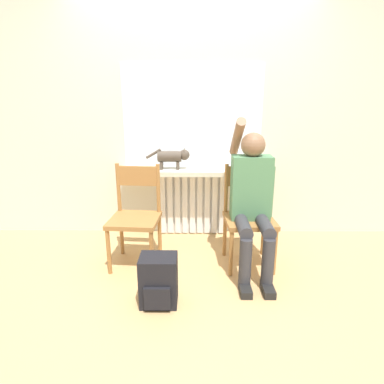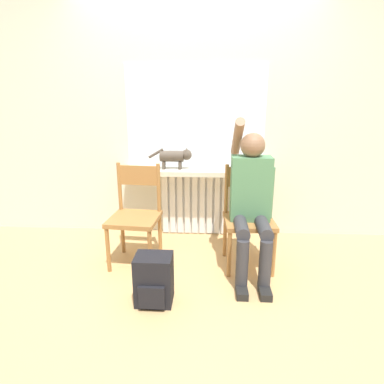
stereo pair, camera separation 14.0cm
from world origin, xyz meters
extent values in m
plane|color=tan|center=(0.00, 0.00, 0.00)|extent=(12.00, 12.00, 0.00)
cube|color=beige|center=(0.00, 1.23, 1.35)|extent=(7.00, 0.06, 2.70)
cube|color=white|center=(0.00, 1.16, 0.36)|extent=(0.74, 0.05, 0.72)
cube|color=white|center=(-0.33, 1.12, 0.36)|extent=(0.06, 0.03, 0.69)
cube|color=white|center=(-0.25, 1.12, 0.36)|extent=(0.06, 0.03, 0.69)
cube|color=white|center=(-0.17, 1.12, 0.36)|extent=(0.06, 0.03, 0.69)
cube|color=white|center=(-0.08, 1.12, 0.36)|extent=(0.06, 0.03, 0.69)
cube|color=white|center=(0.00, 1.12, 0.36)|extent=(0.06, 0.03, 0.69)
cube|color=white|center=(0.08, 1.12, 0.36)|extent=(0.06, 0.03, 0.69)
cube|color=white|center=(0.17, 1.12, 0.36)|extent=(0.06, 0.03, 0.69)
cube|color=white|center=(0.25, 1.12, 0.36)|extent=(0.06, 0.03, 0.69)
cube|color=white|center=(0.33, 1.12, 0.36)|extent=(0.06, 0.03, 0.69)
cube|color=beige|center=(0.00, 1.04, 0.75)|extent=(1.53, 0.32, 0.05)
cube|color=white|center=(0.00, 1.20, 1.30)|extent=(1.47, 0.01, 1.06)
cube|color=#9E6B38|center=(-0.52, 0.42, 0.43)|extent=(0.46, 0.46, 0.04)
cylinder|color=#9E6B38|center=(-0.72, 0.25, 0.21)|extent=(0.04, 0.04, 0.41)
cylinder|color=#9E6B38|center=(-0.34, 0.22, 0.21)|extent=(0.04, 0.04, 0.41)
cylinder|color=#9E6B38|center=(-0.69, 0.62, 0.21)|extent=(0.04, 0.04, 0.41)
cylinder|color=#9E6B38|center=(-0.31, 0.60, 0.21)|extent=(0.04, 0.04, 0.41)
cylinder|color=#9E6B38|center=(-0.69, 0.62, 0.68)|extent=(0.04, 0.04, 0.46)
cylinder|color=#9E6B38|center=(-0.31, 0.60, 0.68)|extent=(0.04, 0.04, 0.46)
cube|color=#9E6B38|center=(-0.50, 0.61, 0.80)|extent=(0.39, 0.05, 0.18)
cube|color=#9E6B38|center=(0.52, 0.42, 0.43)|extent=(0.45, 0.45, 0.04)
cylinder|color=#9E6B38|center=(0.34, 0.22, 0.21)|extent=(0.04, 0.04, 0.41)
cylinder|color=#9E6B38|center=(0.72, 0.24, 0.21)|extent=(0.04, 0.04, 0.41)
cylinder|color=#9E6B38|center=(0.32, 0.60, 0.21)|extent=(0.04, 0.04, 0.41)
cylinder|color=#9E6B38|center=(0.70, 0.62, 0.21)|extent=(0.04, 0.04, 0.41)
cylinder|color=#9E6B38|center=(0.32, 0.60, 0.68)|extent=(0.04, 0.04, 0.46)
cylinder|color=#9E6B38|center=(0.70, 0.62, 0.68)|extent=(0.04, 0.04, 0.46)
cube|color=#9E6B38|center=(0.51, 0.61, 0.80)|extent=(0.39, 0.04, 0.18)
cylinder|color=#333338|center=(0.43, 0.23, 0.47)|extent=(0.11, 0.42, 0.11)
cylinder|color=#333338|center=(0.61, 0.23, 0.47)|extent=(0.11, 0.42, 0.11)
cylinder|color=#333338|center=(0.43, 0.02, 0.22)|extent=(0.10, 0.10, 0.44)
cylinder|color=#333338|center=(0.61, 0.02, 0.22)|extent=(0.10, 0.10, 0.44)
cube|color=black|center=(0.43, -0.04, 0.03)|extent=(0.09, 0.20, 0.06)
cube|color=black|center=(0.61, -0.04, 0.03)|extent=(0.09, 0.20, 0.06)
cube|color=#4C7F56|center=(0.52, 0.44, 0.73)|extent=(0.34, 0.20, 0.56)
sphere|color=#846047|center=(0.52, 0.44, 1.11)|extent=(0.21, 0.21, 0.21)
cylinder|color=#846047|center=(0.40, 0.58, 1.15)|extent=(0.08, 0.50, 0.38)
cylinder|color=#4C7F56|center=(0.67, 0.40, 0.71)|extent=(0.08, 0.08, 0.45)
cylinder|color=#4C4238|center=(-0.24, 1.03, 0.91)|extent=(0.24, 0.11, 0.11)
sphere|color=#4C4238|center=(-0.08, 1.03, 0.92)|extent=(0.11, 0.11, 0.11)
cone|color=#4C4238|center=(-0.08, 1.01, 0.97)|extent=(0.04, 0.04, 0.04)
cone|color=#4C4238|center=(-0.08, 1.06, 0.97)|extent=(0.04, 0.04, 0.04)
cylinder|color=#4C4238|center=(-0.15, 1.01, 0.81)|extent=(0.03, 0.03, 0.08)
cylinder|color=#4C4238|center=(-0.15, 1.06, 0.81)|extent=(0.03, 0.03, 0.08)
cylinder|color=#4C4238|center=(-0.32, 1.01, 0.81)|extent=(0.03, 0.03, 0.08)
cylinder|color=#4C4238|center=(-0.32, 1.06, 0.81)|extent=(0.03, 0.03, 0.08)
cylinder|color=#4C4238|center=(-0.40, 1.03, 0.93)|extent=(0.16, 0.03, 0.11)
cube|color=black|center=(-0.24, -0.17, 0.19)|extent=(0.27, 0.21, 0.38)
cube|color=black|center=(-0.24, -0.29, 0.11)|extent=(0.19, 0.03, 0.17)
camera|label=1|loc=(0.02, -2.27, 1.48)|focal=30.00mm
camera|label=2|loc=(0.16, -2.26, 1.48)|focal=30.00mm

